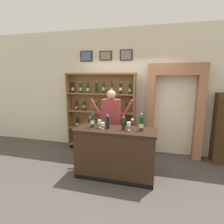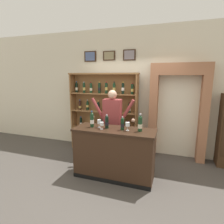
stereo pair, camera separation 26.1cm
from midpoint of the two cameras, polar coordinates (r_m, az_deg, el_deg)
The scene contains 13 objects.
ground_plane at distance 4.00m, azimuth -0.96°, elevation -19.41°, with size 14.00×14.00×0.02m, color #47423D.
back_wall at distance 4.97m, azimuth 3.89°, elevation 6.48°, with size 12.00×0.19×3.24m.
wine_shelf at distance 4.92m, azimuth -5.04°, elevation 0.57°, with size 1.88×0.30×2.10m.
archway_doorway at distance 4.79m, azimuth 17.42°, elevation 1.88°, with size 1.34×0.45×2.32m.
tasting_counter at distance 3.76m, azimuth -0.93°, elevation -12.70°, with size 1.61×0.60×1.01m.
shopkeeper at distance 4.19m, azimuth -2.00°, elevation -2.10°, with size 1.06×0.22×1.72m.
tasting_bottle_bianco at distance 3.71m, azimuth -8.15°, elevation -2.51°, with size 0.08×0.08×0.33m.
tasting_bottle_vin_santo at distance 3.61m, azimuth -3.45°, elevation -3.11°, with size 0.07×0.07×0.28m.
tasting_bottle_riserva at distance 3.52m, azimuth 1.53°, elevation -3.56°, with size 0.07×0.07×0.27m.
tasting_bottle_chianti at distance 3.47m, azimuth 7.03°, elevation -3.38°, with size 0.08×0.08×0.34m.
wine_glass_left at distance 3.55m, azimuth -4.98°, elevation -3.85°, with size 0.07×0.07×0.14m.
wine_glass_spare at distance 3.49m, azimuth 3.15°, elevation -3.90°, with size 0.08×0.08×0.16m.
wine_glass_center at distance 3.67m, azimuth -5.90°, elevation -3.18°, with size 0.07×0.07×0.16m.
Camera 1 is at (0.82, -3.35, 2.03)m, focal length 29.30 mm.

